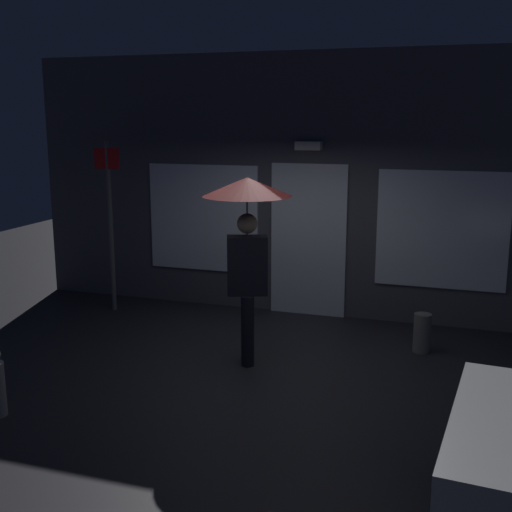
% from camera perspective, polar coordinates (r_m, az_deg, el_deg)
% --- Properties ---
extents(ground_plane, '(18.00, 18.00, 0.00)m').
position_cam_1_polar(ground_plane, '(7.64, 0.58, -9.71)').
color(ground_plane, '#26262B').
extents(building_facade, '(8.65, 0.48, 3.74)m').
position_cam_1_polar(building_facade, '(9.40, 4.95, 6.05)').
color(building_facade, '#4C4C56').
rests_on(building_facade, ground).
extents(person_with_umbrella, '(1.01, 1.01, 2.18)m').
position_cam_1_polar(person_with_umbrella, '(7.32, -0.79, 2.99)').
color(person_with_umbrella, black).
rests_on(person_with_umbrella, ground).
extents(street_sign_post, '(0.40, 0.07, 2.51)m').
position_cam_1_polar(street_sign_post, '(9.72, -12.72, 3.43)').
color(street_sign_post, '#595B60').
rests_on(street_sign_post, ground).
extents(sidewalk_bollard, '(0.21, 0.21, 0.49)m').
position_cam_1_polar(sidewalk_bollard, '(8.27, 14.40, -6.58)').
color(sidewalk_bollard, slate).
rests_on(sidewalk_bollard, ground).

